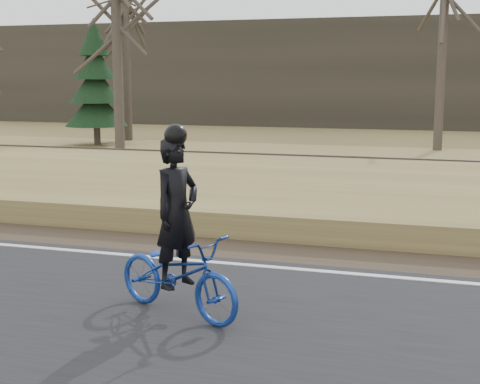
# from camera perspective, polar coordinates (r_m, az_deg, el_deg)

# --- Properties ---
(shoulder) EXTENTS (120.00, 1.60, 0.04)m
(shoulder) POSITION_cam_1_polar(r_m,az_deg,el_deg) (12.76, -18.10, -3.32)
(shoulder) COLOR #473A2B
(shoulder) RESTS_ON ground
(embankment) EXTENTS (120.00, 5.00, 0.44)m
(embankment) POSITION_cam_1_polar(r_m,az_deg,el_deg) (15.22, -11.73, -0.20)
(embankment) COLOR #9B894F
(embankment) RESTS_ON ground
(ballast) EXTENTS (120.00, 3.00, 0.45)m
(ballast) POSITION_cam_1_polar(r_m,az_deg,el_deg) (18.60, -6.17, 1.75)
(ballast) COLOR slate
(ballast) RESTS_ON ground
(railroad) EXTENTS (120.00, 2.40, 0.29)m
(railroad) POSITION_cam_1_polar(r_m,az_deg,el_deg) (18.57, -6.19, 2.68)
(railroad) COLOR black
(railroad) RESTS_ON ballast
(treeline_backdrop) EXTENTS (120.00, 4.00, 6.00)m
(treeline_backdrop) POSITION_cam_1_polar(r_m,az_deg,el_deg) (39.62, 6.38, 9.99)
(treeline_backdrop) COLOR #383328
(treeline_backdrop) RESTS_ON ground
(cyclist) EXTENTS (1.95, 1.32, 2.23)m
(cyclist) POSITION_cam_1_polar(r_m,az_deg,el_deg) (7.78, -5.36, -5.45)
(cyclist) COLOR navy
(cyclist) RESTS_ON road
(bare_tree_left) EXTENTS (0.36, 0.36, 7.58)m
(bare_tree_left) POSITION_cam_1_polar(r_m,az_deg,el_deg) (30.53, -9.68, 11.48)
(bare_tree_left) COLOR #4B4337
(bare_tree_left) RESTS_ON ground
(bare_tree_near_left) EXTENTS (0.36, 0.36, 7.29)m
(bare_tree_near_left) POSITION_cam_1_polar(r_m,az_deg,el_deg) (24.71, -10.44, 11.56)
(bare_tree_near_left) COLOR #4B4337
(bare_tree_near_left) RESTS_ON ground
(bare_tree_center) EXTENTS (0.36, 0.36, 7.64)m
(bare_tree_center) POSITION_cam_1_polar(r_m,az_deg,el_deg) (27.04, 16.87, 11.51)
(bare_tree_center) COLOR #4B4337
(bare_tree_center) RESTS_ON ground
(conifer) EXTENTS (2.60, 2.60, 5.21)m
(conifer) POSITION_cam_1_polar(r_m,az_deg,el_deg) (28.72, -12.24, 8.88)
(conifer) COLOR #4B4337
(conifer) RESTS_ON ground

